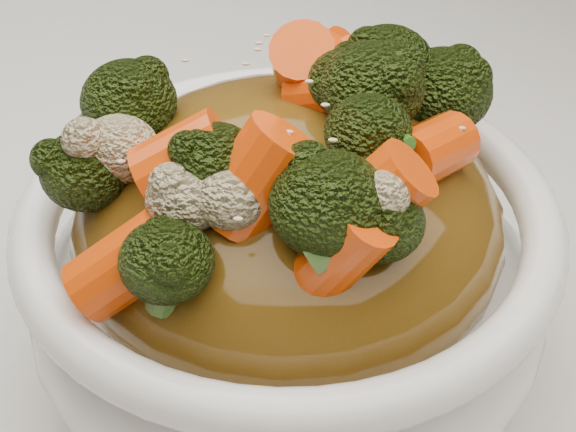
# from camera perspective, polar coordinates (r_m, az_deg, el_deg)

# --- Properties ---
(tablecloth) EXTENTS (1.20, 0.80, 0.04)m
(tablecloth) POSITION_cam_1_polar(r_m,az_deg,el_deg) (0.48, -3.15, -6.63)
(tablecloth) COLOR silver
(tablecloth) RESTS_ON dining_table
(bowl) EXTENTS (0.30, 0.30, 0.09)m
(bowl) POSITION_cam_1_polar(r_m,az_deg,el_deg) (0.40, 0.00, -3.89)
(bowl) COLOR white
(bowl) RESTS_ON tablecloth
(sauce_base) EXTENTS (0.24, 0.24, 0.10)m
(sauce_base) POSITION_cam_1_polar(r_m,az_deg,el_deg) (0.38, -0.00, -0.38)
(sauce_base) COLOR #593B0F
(sauce_base) RESTS_ON bowl
(carrots) EXTENTS (0.24, 0.24, 0.05)m
(carrots) POSITION_cam_1_polar(r_m,az_deg,el_deg) (0.34, -0.00, 8.36)
(carrots) COLOR #F94B08
(carrots) RESTS_ON sauce_base
(broccoli) EXTENTS (0.24, 0.24, 0.05)m
(broccoli) POSITION_cam_1_polar(r_m,az_deg,el_deg) (0.34, -0.00, 8.20)
(broccoli) COLOR black
(broccoli) RESTS_ON sauce_base
(cauliflower) EXTENTS (0.24, 0.24, 0.04)m
(cauliflower) POSITION_cam_1_polar(r_m,az_deg,el_deg) (0.35, -0.00, 7.89)
(cauliflower) COLOR #CBBB8B
(cauliflower) RESTS_ON sauce_base
(scallions) EXTENTS (0.18, 0.18, 0.02)m
(scallions) POSITION_cam_1_polar(r_m,az_deg,el_deg) (0.34, 0.00, 8.51)
(scallions) COLOR #367B1C
(scallions) RESTS_ON sauce_base
(sesame_seeds) EXTENTS (0.21, 0.21, 0.01)m
(sesame_seeds) POSITION_cam_1_polar(r_m,az_deg,el_deg) (0.34, 0.00, 8.51)
(sesame_seeds) COLOR beige
(sesame_seeds) RESTS_ON sauce_base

